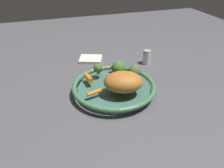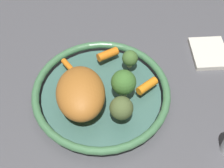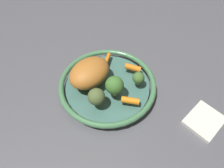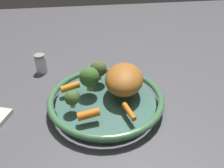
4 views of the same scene
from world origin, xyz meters
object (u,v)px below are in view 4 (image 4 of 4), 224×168
baby_carrot_center (129,111)px  broccoli_floret_mid (98,69)px  serving_bowl (106,100)px  salt_shaker (41,64)px  broccoli_floret_large (89,77)px  broccoli_floret_edge (72,98)px  baby_carrot_right (88,114)px  baby_carrot_near_rim (70,87)px  roast_chicken_piece (124,79)px

baby_carrot_center → broccoli_floret_mid: size_ratio=0.97×
serving_bowl → salt_shaker: size_ratio=4.69×
baby_carrot_center → broccoli_floret_mid: bearing=17.3°
baby_carrot_center → salt_shaker: salt_shaker is taller
broccoli_floret_large → serving_bowl: bearing=-128.5°
serving_bowl → broccoli_floret_edge: (-0.04, 0.10, 0.05)m
broccoli_floret_edge → broccoli_floret_large: 0.09m
baby_carrot_right → salt_shaker: salt_shaker is taller
baby_carrot_near_rim → baby_carrot_center: 0.20m
serving_bowl → baby_carrot_center: (-0.09, -0.05, 0.03)m
broccoli_floret_edge → salt_shaker: (0.29, 0.12, -0.04)m
baby_carrot_right → salt_shaker: size_ratio=0.78×
roast_chicken_piece → salt_shaker: (0.23, 0.27, -0.05)m
baby_carrot_near_rim → broccoli_floret_edge: 0.09m
roast_chicken_piece → broccoli_floret_edge: size_ratio=3.01×
baby_carrot_near_rim → broccoli_floret_large: 0.07m
baby_carrot_near_rim → baby_carrot_right: bearing=-161.5°
serving_bowl → roast_chicken_piece: 0.08m
serving_bowl → broccoli_floret_large: 0.09m
roast_chicken_piece → baby_carrot_center: size_ratio=2.42×
baby_carrot_center → serving_bowl: bearing=27.3°
roast_chicken_piece → broccoli_floret_edge: 0.17m
roast_chicken_piece → serving_bowl: bearing=107.3°
broccoli_floret_large → baby_carrot_right: bearing=173.4°
baby_carrot_center → broccoli_floret_mid: broccoli_floret_mid is taller
salt_shaker → serving_bowl: bearing=-139.7°
serving_bowl → baby_carrot_right: bearing=147.6°
broccoli_floret_edge → broccoli_floret_mid: bearing=-33.1°
roast_chicken_piece → broccoli_floret_mid: (0.08, 0.07, -0.00)m
serving_bowl → baby_carrot_near_rim: bearing=67.0°
baby_carrot_center → broccoli_floret_edge: 0.16m
baby_carrot_right → broccoli_floret_edge: bearing=37.3°
salt_shaker → baby_carrot_near_rim: bearing=-152.2°
broccoli_floret_large → broccoli_floret_mid: bearing=-29.5°
baby_carrot_near_rim → broccoli_floret_edge: size_ratio=1.14×
broccoli_floret_mid → baby_carrot_near_rim: bearing=118.1°
roast_chicken_piece → baby_carrot_right: 0.16m
salt_shaker → baby_carrot_right: bearing=-155.7°
broccoli_floret_large → salt_shaker: size_ratio=1.02×
broccoli_floret_edge → baby_carrot_center: bearing=-110.0°
baby_carrot_right → broccoli_floret_large: size_ratio=0.76×
serving_bowl → roast_chicken_piece: bearing=-72.7°
roast_chicken_piece → broccoli_floret_edge: bearing=110.5°
baby_carrot_near_rim → salt_shaker: bearing=27.8°
baby_carrot_center → broccoli_floret_large: size_ratio=0.83×
baby_carrot_near_rim → baby_carrot_center: size_ratio=0.91×
baby_carrot_near_rim → broccoli_floret_mid: 0.11m
baby_carrot_center → salt_shaker: size_ratio=0.85×
baby_carrot_near_rim → broccoli_floret_large: bearing=-98.7°
serving_bowl → salt_shaker: 0.33m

